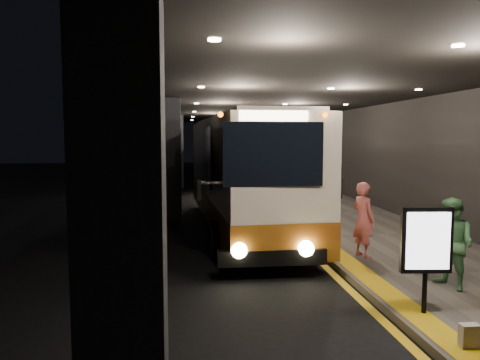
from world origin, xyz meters
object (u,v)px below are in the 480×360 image
bag_plain (469,336)px  passenger_waiting_green (453,244)px  passenger_boarding (363,219)px  info_sign (427,242)px  stanchion_post (336,226)px  coach_main (241,178)px  coach_second (215,158)px  bag_polka (422,266)px

bag_plain → passenger_waiting_green: bearing=64.3°
passenger_waiting_green → bag_plain: bearing=-45.2°
passenger_boarding → bag_plain: (-0.39, -5.00, -0.75)m
info_sign → stanchion_post: bearing=95.2°
coach_main → coach_second: size_ratio=1.04×
passenger_waiting_green → bag_polka: passenger_waiting_green is taller
info_sign → coach_second: bearing=100.0°
coach_main → passenger_waiting_green: 7.71m
bag_plain → info_sign: bearing=89.9°
bag_polka → info_sign: size_ratio=0.21×
coach_second → coach_main: bearing=-92.6°
coach_second → info_sign: bearing=-87.6°
coach_main → bag_plain: 9.71m
stanchion_post → info_sign: bearing=-90.2°
info_sign → stanchion_post: size_ratio=1.53×
passenger_boarding → bag_polka: passenger_boarding is taller
coach_second → bag_plain: 25.97m
passenger_waiting_green → info_sign: 1.68m
coach_second → bag_polka: 22.74m
coach_second → bag_plain: (2.00, -25.85, -1.37)m
passenger_boarding → info_sign: 3.77m
coach_second → bag_polka: bearing=-84.5°
passenger_boarding → passenger_waiting_green: bearing=176.1°
passenger_waiting_green → bag_plain: (-1.17, -2.43, -0.72)m
passenger_waiting_green → bag_plain: 2.79m
passenger_boarding → info_sign: passenger_boarding is taller
bag_plain → info_sign: (0.00, 1.26, 1.04)m
coach_main → info_sign: size_ratio=6.58×
bag_plain → coach_second: bearing=94.4°
passenger_boarding → passenger_waiting_green: 2.69m
passenger_waiting_green → stanchion_post: passenger_waiting_green is taller
passenger_boarding → bag_plain: passenger_boarding is taller
bag_plain → stanchion_post: (0.02, 5.93, 0.42)m
passenger_waiting_green → passenger_boarding: bearing=177.4°
bag_polka → bag_plain: bearing=-107.5°
coach_main → passenger_boarding: size_ratio=6.38×
coach_second → stanchion_post: coach_second is taller
passenger_boarding → stanchion_post: bearing=0.7°
bag_polka → coach_second: bearing=97.7°
coach_main → bag_plain: size_ratio=35.45×
coach_main → passenger_boarding: 5.08m
passenger_waiting_green → stanchion_post: 3.70m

